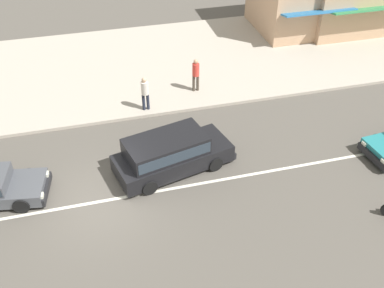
# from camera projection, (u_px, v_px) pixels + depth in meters

# --- Properties ---
(ground_plane) EXTENTS (160.00, 160.00, 0.00)m
(ground_plane) POSITION_uv_depth(u_px,v_px,m) (104.00, 201.00, 16.47)
(ground_plane) COLOR #544F47
(lane_centre_stripe) EXTENTS (50.40, 0.14, 0.01)m
(lane_centre_stripe) POSITION_uv_depth(u_px,v_px,m) (104.00, 201.00, 16.47)
(lane_centre_stripe) COLOR silver
(lane_centre_stripe) RESTS_ON ground
(kerb_strip) EXTENTS (68.00, 10.00, 0.15)m
(kerb_strip) POSITION_uv_depth(u_px,v_px,m) (85.00, 72.00, 24.01)
(kerb_strip) COLOR #ADA393
(kerb_strip) RESTS_ON ground
(minivan_black_5) EXTENTS (4.96, 2.83, 1.56)m
(minivan_black_5) POSITION_uv_depth(u_px,v_px,m) (170.00, 153.00, 17.35)
(minivan_black_5) COLOR black
(minivan_black_5) RESTS_ON ground
(pedestrian_near_clock) EXTENTS (0.34, 0.34, 1.68)m
(pedestrian_near_clock) POSITION_uv_depth(u_px,v_px,m) (145.00, 91.00, 20.41)
(pedestrian_near_clock) COLOR #232838
(pedestrian_near_clock) RESTS_ON kerb_strip
(pedestrian_mid_kerb) EXTENTS (0.34, 0.34, 1.70)m
(pedestrian_mid_kerb) POSITION_uv_depth(u_px,v_px,m) (196.00, 73.00, 21.75)
(pedestrian_mid_kerb) COLOR #4C4238
(pedestrian_mid_kerb) RESTS_ON kerb_strip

